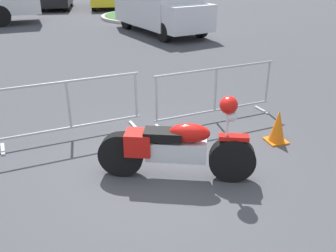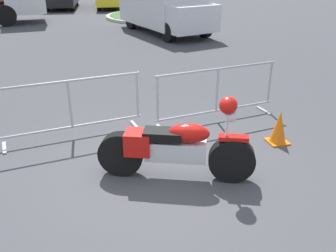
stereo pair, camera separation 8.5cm
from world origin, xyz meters
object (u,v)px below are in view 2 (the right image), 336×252
at_px(crowd_barrier_far, 217,94).
at_px(crowd_barrier_near, 70,108).
at_px(traffic_cone, 279,127).
at_px(motorcycle, 176,147).
at_px(delivery_van, 163,2).

bearing_deg(crowd_barrier_far, crowd_barrier_near, 180.00).
relative_size(crowd_barrier_far, traffic_cone, 4.34).
bearing_deg(crowd_barrier_near, traffic_cone, -19.45).
bearing_deg(crowd_barrier_far, traffic_cone, -61.26).
distance_m(motorcycle, crowd_barrier_near, 2.26).
height_order(crowd_barrier_near, delivery_van, delivery_van).
xyz_separation_m(crowd_barrier_near, traffic_cone, (3.43, -1.21, -0.27)).
bearing_deg(delivery_van, motorcycle, -28.96).
height_order(crowd_barrier_near, crowd_barrier_far, same).
bearing_deg(traffic_cone, motorcycle, -164.14).
relative_size(crowd_barrier_near, crowd_barrier_far, 1.00).
bearing_deg(crowd_barrier_near, motorcycle, -52.36).
height_order(crowd_barrier_far, delivery_van, delivery_van).
bearing_deg(traffic_cone, crowd_barrier_far, 118.74).
bearing_deg(crowd_barrier_far, delivery_van, 80.97).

